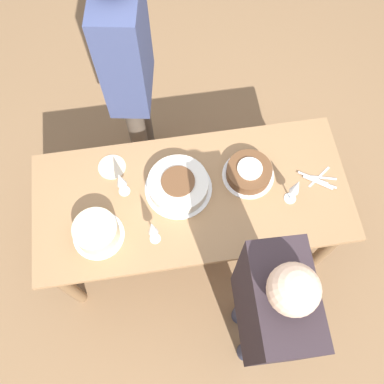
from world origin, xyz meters
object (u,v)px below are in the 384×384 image
Objects in this scene: cake_back_decorated at (97,232)px; person_watching at (266,313)px; cake_center_white at (178,185)px; wine_glass_near at (153,228)px; cake_front_chocolate at (249,172)px; wine_glass_extra at (296,187)px; wine_glass_far at (121,180)px; person_cutting at (128,66)px.

person_watching reaches higher than cake_back_decorated.
wine_glass_near is at bearing 59.30° from cake_center_white.
wine_glass_extra reaches higher than cake_front_chocolate.
wine_glass_far is at bearing -11.34° from wine_glass_extra.
person_watching is at bearing 63.43° from wine_glass_extra.
wine_glass_far is 0.94× the size of wine_glass_extra.
person_watching is (0.10, 0.75, 0.17)m from cake_front_chocolate.
cake_center_white is at bearing 25.60° from person_cutting.
cake_back_decorated is 1.02m from wine_glass_extra.
person_watching reaches higher than cake_center_white.
wine_glass_near is at bearing 167.90° from cake_back_decorated.
person_cutting is at bearing -88.74° from wine_glass_near.
cake_center_white is 1.64× the size of wine_glass_extra.
wine_glass_far is 0.88m from wine_glass_extra.
cake_back_decorated is at bearing 55.98° from person_watching.
cake_front_chocolate is at bearing 179.46° from wine_glass_far.
person_watching reaches higher than cake_front_chocolate.
wine_glass_near is 0.15× the size of person_watching.
cake_back_decorated is 1.19× the size of wine_glass_extra.
cake_front_chocolate is 0.17× the size of person_cutting.
person_cutting is (-0.11, -0.60, 0.14)m from wine_glass_far.
wine_glass_extra is (-1.02, -0.05, 0.09)m from cake_back_decorated.
wine_glass_near reaches higher than wine_glass_extra.
wine_glass_near is 0.64m from person_watching.
cake_front_chocolate is at bearing -177.16° from cake_center_white.
cake_back_decorated is (0.44, 0.20, 0.01)m from cake_center_white.
wine_glass_near reaches higher than cake_front_chocolate.
cake_center_white is at bearing -155.36° from cake_back_decorated.
cake_back_decorated reaches higher than cake_center_white.
wine_glass_near is (0.54, 0.28, 0.13)m from cake_front_chocolate.
wine_glass_near is at bearing 8.86° from wine_glass_extra.
wine_glass_extra is 0.65m from person_watching.
wine_glass_near is 0.74m from wine_glass_extra.
wine_glass_far is at bearing -5.05° from cake_center_white.
wine_glass_far is 0.95m from person_watching.
wine_glass_far is at bearing 39.27° from person_watching.
wine_glass_extra is (-0.86, 0.17, 0.01)m from wine_glass_far.
cake_center_white is at bearing -14.38° from wine_glass_extra.
person_cutting is at bearing -107.77° from cake_back_decorated.
wine_glass_near is at bearing 45.45° from person_watching.
wine_glass_near is (0.16, 0.26, 0.12)m from cake_center_white.
wine_glass_extra is 1.08m from person_cutting.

